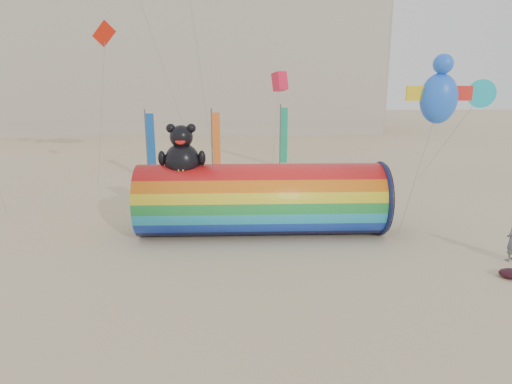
{
  "coord_description": "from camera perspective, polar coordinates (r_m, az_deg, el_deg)",
  "views": [
    {
      "loc": [
        -0.22,
        -18.25,
        7.53
      ],
      "look_at": [
        0.5,
        1.5,
        2.4
      ],
      "focal_mm": 32.0,
      "sensor_mm": 36.0,
      "label": 1
    }
  ],
  "objects": [
    {
      "name": "festival_banners",
      "position": [
        34.19,
        -4.57,
        6.28
      ],
      "size": [
        10.46,
        5.21,
        5.2
      ],
      "color": "#59595E",
      "rests_on": "ground"
    },
    {
      "name": "ground",
      "position": [
        19.74,
        -1.3,
        -7.87
      ],
      "size": [
        160.0,
        160.0,
        0.0
      ],
      "primitive_type": "plane",
      "color": "#CCB58C",
      "rests_on": "ground"
    },
    {
      "name": "kite_handler",
      "position": [
        21.64,
        29.4,
        -5.23
      ],
      "size": [
        0.79,
        0.73,
        1.81
      ],
      "primitive_type": "imported",
      "rotation": [
        0.0,
        0.0,
        3.74
      ],
      "color": "#595B60",
      "rests_on": "ground"
    },
    {
      "name": "hotel_building",
      "position": [
        65.33,
        -13.04,
        16.64
      ],
      "size": [
        60.4,
        15.4,
        20.6
      ],
      "color": "#B7AD99",
      "rests_on": "ground"
    },
    {
      "name": "windsock_assembly",
      "position": [
        21.82,
        0.66,
        -0.69
      ],
      "size": [
        11.75,
        3.58,
        5.42
      ],
      "color": "red",
      "rests_on": "ground"
    }
  ]
}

